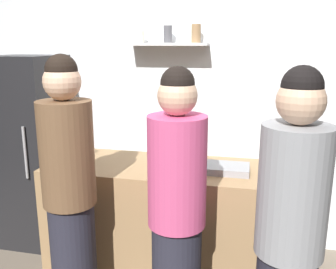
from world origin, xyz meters
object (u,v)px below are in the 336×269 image
object	(u,v)px
wine_bottle_green_glass	(189,153)
wine_bottle_pale_glass	(289,165)
refrigerator	(32,151)
wine_bottle_dark_glass	(71,148)
person_pink_top	(177,216)
water_bottle_plastic	(157,151)
person_brown_jacket	(70,195)
utensil_holder	(195,172)
baking_pan	(226,168)
person_grey_hoodie	(289,243)

from	to	relation	value
wine_bottle_green_glass	wine_bottle_pale_glass	xyz separation A→B (m)	(0.71, -0.09, -0.01)
wine_bottle_green_glass	refrigerator	bearing A→B (deg)	167.55
wine_bottle_dark_glass	person_pink_top	xyz separation A→B (m)	(0.95, -0.57, -0.20)
wine_bottle_dark_glass	water_bottle_plastic	world-z (taller)	wine_bottle_dark_glass
person_brown_jacket	person_pink_top	xyz separation A→B (m)	(0.72, -0.07, -0.03)
utensil_holder	wine_bottle_pale_glass	distance (m)	0.64
wine_bottle_pale_glass	wine_bottle_green_glass	bearing A→B (deg)	172.78
person_brown_jacket	refrigerator	bearing A→B (deg)	-41.67
person_brown_jacket	person_pink_top	bearing A→B (deg)	179.64
baking_pan	wine_bottle_dark_glass	xyz separation A→B (m)	(-1.19, -0.07, 0.10)
baking_pan	person_pink_top	distance (m)	0.69
refrigerator	person_grey_hoodie	bearing A→B (deg)	-28.64
refrigerator	wine_bottle_pale_glass	bearing A→B (deg)	-10.84
water_bottle_plastic	person_brown_jacket	xyz separation A→B (m)	(-0.41, -0.66, -0.13)
wine_bottle_pale_glass	person_grey_hoodie	distance (m)	0.79
wine_bottle_pale_glass	utensil_holder	bearing A→B (deg)	-166.86
water_bottle_plastic	wine_bottle_pale_glass	bearing A→B (deg)	-9.09
person_grey_hoodie	baking_pan	bearing A→B (deg)	-179.97
wine_bottle_dark_glass	wine_bottle_pale_glass	distance (m)	1.62
person_grey_hoodie	wine_bottle_dark_glass	bearing A→B (deg)	-140.25
person_grey_hoodie	person_pink_top	world-z (taller)	person_grey_hoodie
baking_pan	wine_bottle_green_glass	size ratio (longest dim) A/B	1.09
baking_pan	water_bottle_plastic	world-z (taller)	water_bottle_plastic
utensil_holder	wine_bottle_pale_glass	xyz separation A→B (m)	(0.63, 0.15, 0.05)
wine_bottle_pale_glass	water_bottle_plastic	size ratio (longest dim) A/B	1.37
wine_bottle_dark_glass	wine_bottle_green_glass	world-z (taller)	wine_bottle_dark_glass
wine_bottle_pale_glass	person_pink_top	size ratio (longest dim) A/B	0.17
utensil_holder	person_brown_jacket	xyz separation A→B (m)	(-0.76, -0.36, -0.09)
person_brown_jacket	person_grey_hoodie	bearing A→B (deg)	174.01
wine_bottle_pale_glass	water_bottle_plastic	world-z (taller)	wine_bottle_pale_glass
person_brown_jacket	person_pink_top	distance (m)	0.72
baking_pan	person_grey_hoodie	distance (m)	0.92
wine_bottle_green_glass	water_bottle_plastic	xyz separation A→B (m)	(-0.27, 0.07, -0.02)
refrigerator	person_grey_hoodie	size ratio (longest dim) A/B	1.00
baking_pan	wine_bottle_pale_glass	xyz separation A→B (m)	(0.43, -0.06, 0.08)
baking_pan	wine_bottle_green_glass	xyz separation A→B (m)	(-0.28, 0.03, 0.09)
water_bottle_plastic	person_brown_jacket	world-z (taller)	person_brown_jacket
wine_bottle_dark_glass	person_brown_jacket	size ratio (longest dim) A/B	0.18
wine_bottle_dark_glass	wine_bottle_pale_glass	size ratio (longest dim) A/B	1.12
baking_pan	person_grey_hoodie	size ratio (longest dim) A/B	0.19
baking_pan	wine_bottle_dark_glass	distance (m)	1.20
person_pink_top	wine_bottle_green_glass	bearing A→B (deg)	-103.67
water_bottle_plastic	person_brown_jacket	bearing A→B (deg)	-122.10
wine_bottle_dark_glass	person_pink_top	size ratio (longest dim) A/B	0.19
refrigerator	utensil_holder	size ratio (longest dim) A/B	8.10
person_grey_hoodie	person_pink_top	xyz separation A→B (m)	(-0.61, 0.20, -0.01)
baking_pan	person_pink_top	xyz separation A→B (m)	(-0.24, -0.64, -0.10)
person_brown_jacket	person_grey_hoodie	xyz separation A→B (m)	(1.33, -0.27, -0.02)
person_brown_jacket	person_grey_hoodie	distance (m)	1.36
wine_bottle_dark_glass	person_grey_hoodie	bearing A→B (deg)	-26.08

